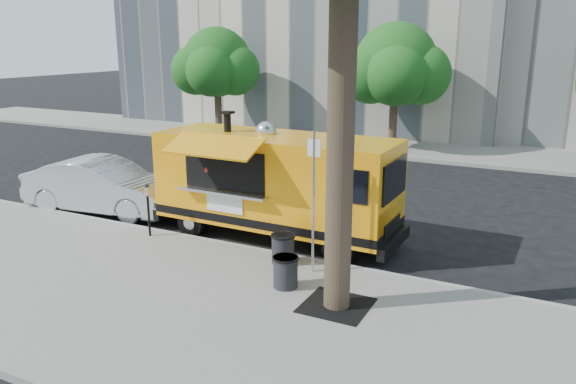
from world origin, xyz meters
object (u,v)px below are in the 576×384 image
object	(u,v)px
far_tree_a	(217,62)
food_truck	(274,182)
far_tree_b	(396,64)
trash_bin_left	(283,248)
sedan	(104,186)
sign_post	(313,194)
parking_meter	(148,204)
trash_bin_right	(285,271)

from	to	relation	value
far_tree_a	food_truck	xyz separation A→B (m)	(9.67, -12.05, -2.31)
far_tree_b	trash_bin_left	world-z (taller)	far_tree_b
far_tree_a	sedan	world-z (taller)	far_tree_a
sign_post	food_truck	bearing A→B (deg)	136.23
far_tree_a	parking_meter	xyz separation A→B (m)	(7.00, -13.65, -2.79)
far_tree_a	parking_meter	size ratio (longest dim) A/B	4.01
far_tree_b	trash_bin_right	xyz separation A→B (m)	(2.39, -15.19, -3.35)
far_tree_a	sedan	bearing A→B (deg)	-71.15
sign_post	parking_meter	world-z (taller)	sign_post
sign_post	parking_meter	bearing A→B (deg)	177.48
parking_meter	trash_bin_left	xyz separation A→B (m)	(3.77, -0.06, -0.49)
far_tree_b	trash_bin_left	bearing A→B (deg)	-82.83
food_truck	trash_bin_left	distance (m)	2.21
parking_meter	far_tree_a	bearing A→B (deg)	117.15
far_tree_a	far_tree_b	world-z (taller)	far_tree_b
food_truck	trash_bin_right	world-z (taller)	food_truck
far_tree_b	parking_meter	size ratio (longest dim) A/B	4.12
parking_meter	sedan	bearing A→B (deg)	154.26
far_tree_a	trash_bin_left	size ratio (longest dim) A/B	8.27
sedan	trash_bin_right	xyz separation A→B (m)	(7.19, -2.49, -0.29)
parking_meter	sedan	world-z (taller)	sedan
sign_post	trash_bin_right	distance (m)	1.66
food_truck	sedan	xyz separation A→B (m)	(-5.47, -0.25, -0.68)
parking_meter	food_truck	xyz separation A→B (m)	(2.67, 1.60, 0.48)
far_tree_b	trash_bin_left	size ratio (longest dim) A/B	8.50
far_tree_a	sedan	xyz separation A→B (m)	(4.20, -12.30, -2.99)
trash_bin_left	far_tree_b	bearing A→B (deg)	97.17
sign_post	trash_bin_left	xyz separation A→B (m)	(-0.78, 0.14, -1.35)
sign_post	trash_bin_right	xyz separation A→B (m)	(-0.16, -0.94, -1.36)
far_tree_b	sedan	size ratio (longest dim) A/B	1.16
food_truck	sign_post	bearing A→B (deg)	-42.87
trash_bin_right	far_tree_b	bearing A→B (deg)	98.94
parking_meter	trash_bin_right	world-z (taller)	parking_meter
food_truck	parking_meter	bearing A→B (deg)	-148.18
far_tree_a	trash_bin_left	xyz separation A→B (m)	(10.77, -13.71, -3.28)
sedan	far_tree_b	bearing A→B (deg)	-27.01
food_truck	sedan	world-z (taller)	food_truck
far_tree_a	trash_bin_right	xyz separation A→B (m)	(11.39, -14.79, -3.29)
sign_post	trash_bin_left	world-z (taller)	sign_post
far_tree_a	trash_bin_left	bearing A→B (deg)	-51.83
parking_meter	sedan	xyz separation A→B (m)	(-2.80, 1.35, -0.20)
sign_post	trash_bin_left	size ratio (longest dim) A/B	4.64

